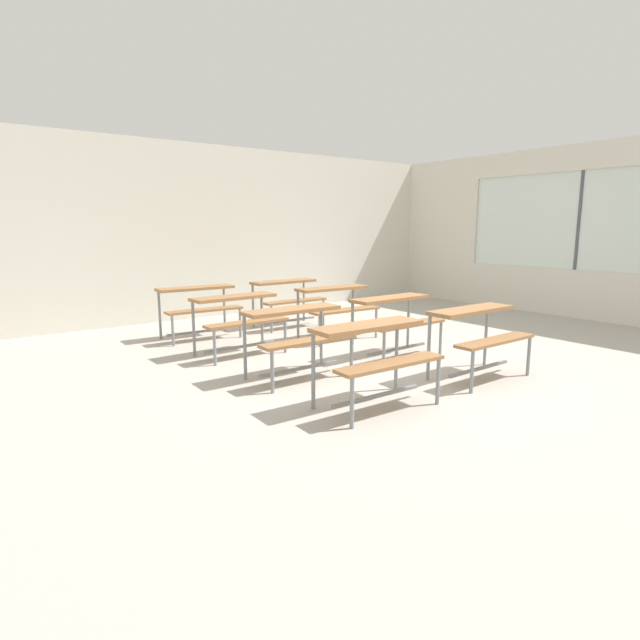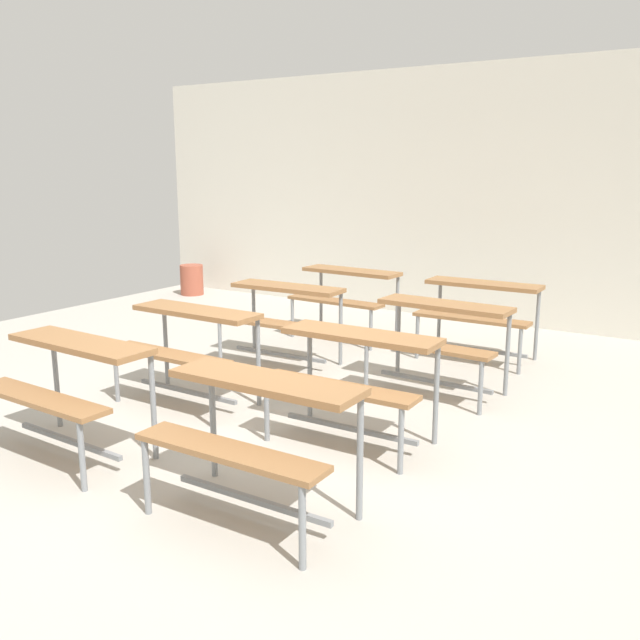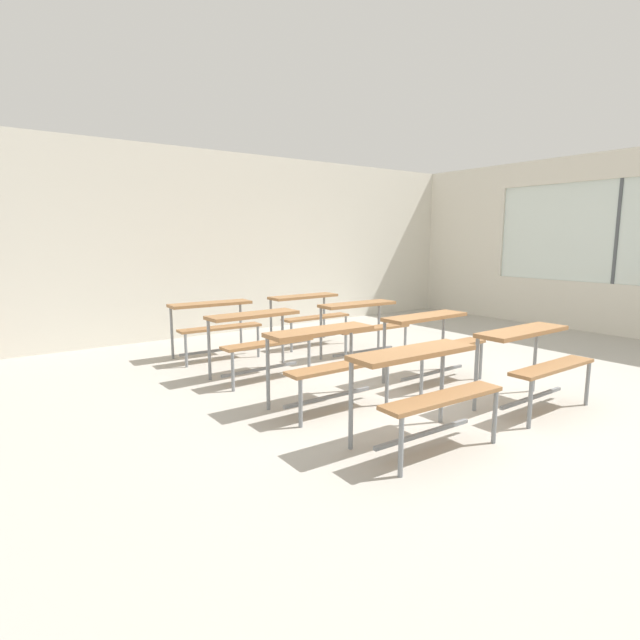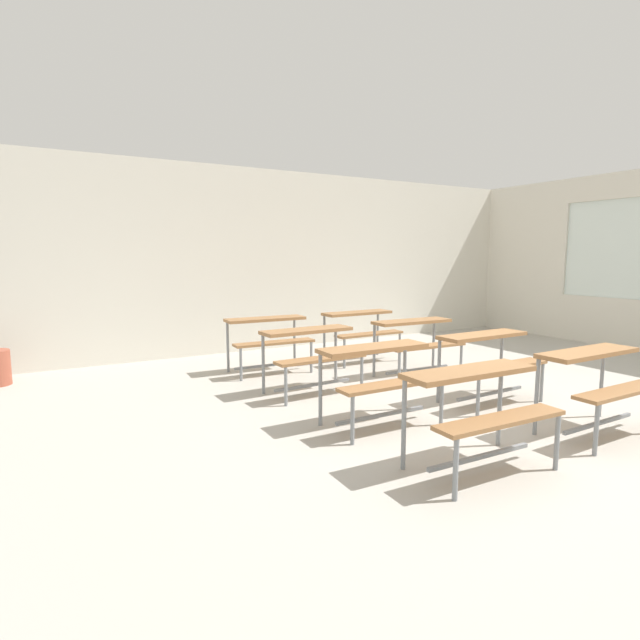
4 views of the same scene
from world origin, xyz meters
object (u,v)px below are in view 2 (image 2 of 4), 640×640
Objects in this scene: desk_bench_r2c0 at (281,306)px; desk_bench_r3c0 at (346,287)px; trash_bin at (192,280)px; desk_bench_r1c0 at (187,334)px; desk_bench_r0c1 at (254,416)px; desk_bench_r3c1 at (479,302)px; desk_bench_r0c0 at (68,371)px; desk_bench_r2c1 at (439,326)px; desk_bench_r1c1 at (353,362)px.

desk_bench_r3c0 is at bearing 88.32° from desk_bench_r2c0.
trash_bin is at bearing 164.65° from desk_bench_r3c0.
desk_bench_r1c0 is 0.98× the size of desk_bench_r3c0.
desk_bench_r0c1 and desk_bench_r3c1 have the same top height.
desk_bench_r0c0 is 0.99× the size of desk_bench_r3c0.
desk_bench_r0c0 is at bearing -112.25° from desk_bench_r3c1.
desk_bench_r0c0 and desk_bench_r3c1 have the same top height.
desk_bench_r1c0 is at bearing 94.38° from desk_bench_r0c0.
desk_bench_r3c0 is at bearing 91.01° from desk_bench_r1c0.
desk_bench_r0c1 is 0.98× the size of desk_bench_r2c1.
desk_bench_r2c0 and desk_bench_r3c0 have the same top height.
desk_bench_r2c0 is at bearing 93.50° from desk_bench_r0c0.
desk_bench_r1c0 and desk_bench_r2c0 have the same top height.
desk_bench_r2c1 is at bearing 39.92° from desk_bench_r1c0.
desk_bench_r1c1 is 0.99× the size of desk_bench_r2c1.
desk_bench_r1c0 is 0.99× the size of desk_bench_r2c0.
desk_bench_r1c1 is 2.90m from desk_bench_r3c0.
desk_bench_r0c0 is 1.00× the size of desk_bench_r2c0.
desk_bench_r3c0 is (-0.08, 3.64, 0.00)m from desk_bench_r0c0.
desk_bench_r1c0 and desk_bench_r2c1 have the same top height.
desk_bench_r0c0 is 1.01× the size of desk_bench_r3c1.
desk_bench_r3c1 is at bearing 59.31° from desk_bench_r1c0.
desk_bench_r2c0 is at bearing -87.28° from desk_bench_r3c0.
desk_bench_r3c0 is (-0.02, 2.49, 0.00)m from desk_bench_r1c0.
trash_bin is (-3.28, 4.68, -0.35)m from desk_bench_r0c0.
desk_bench_r0c1 is at bearing -64.12° from desk_bench_r3c0.
desk_bench_r2c0 is at bearing -177.74° from desk_bench_r2c1.
desk_bench_r0c1 is 1.00× the size of desk_bench_r1c1.
desk_bench_r3c0 is 2.58× the size of trash_bin.
desk_bench_r1c0 is at bearing -47.49° from trash_bin.
desk_bench_r1c0 reaches higher than trash_bin.
desk_bench_r2c0 is (-1.57, 2.44, 0.00)m from desk_bench_r0c1.
desk_bench_r1c0 is at bearing 179.34° from desk_bench_r1c1.
desk_bench_r2c0 is 1.01× the size of desk_bench_r3c1.
desk_bench_r2c0 is (-0.02, 1.28, 0.00)m from desk_bench_r1c0.
trash_bin is at bearing 135.07° from desk_bench_r0c1.
trash_bin is (-4.78, 4.68, -0.35)m from desk_bench_r0c1.
desk_bench_r3c1 is (1.51, -0.04, 0.00)m from desk_bench_r3c0.
trash_bin is (-3.21, 2.24, -0.35)m from desk_bench_r2c0.
desk_bench_r1c0 is at bearing -121.76° from desk_bench_r3c1.
desk_bench_r1c0 and desk_bench_r3c0 have the same top height.
desk_bench_r1c0 is 1.00× the size of desk_bench_r1c1.
desk_bench_r1c0 is (-1.55, 1.16, 0.00)m from desk_bench_r0c1.
desk_bench_r3c0 reaches higher than trash_bin.
desk_bench_r3c1 is (-0.00, 2.45, 0.00)m from desk_bench_r1c1.
desk_bench_r1c0 and desk_bench_r1c1 have the same top height.
trash_bin is (-3.21, 1.04, -0.35)m from desk_bench_r3c0.
desk_bench_r2c0 reaches higher than trash_bin.
desk_bench_r0c0 is at bearing -86.28° from desk_bench_r3c0.
desk_bench_r0c0 is at bearing -141.88° from desk_bench_r1c1.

